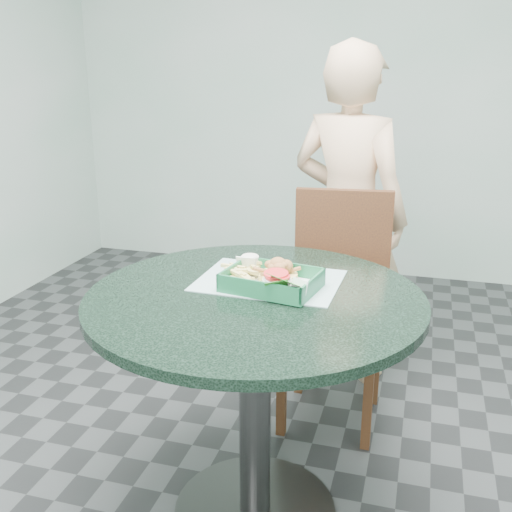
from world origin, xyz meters
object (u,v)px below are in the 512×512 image
(crab_sandwich, at_px, (276,275))
(dining_chair, at_px, (337,292))
(diner_person, at_px, (348,216))
(cafe_table, at_px, (255,353))
(sauce_ramekin, at_px, (243,267))
(food_basket, at_px, (272,290))

(crab_sandwich, bearing_deg, dining_chair, 79.85)
(diner_person, bearing_deg, cafe_table, 101.41)
(crab_sandwich, xyz_separation_m, sauce_ramekin, (-0.12, 0.04, -0.00))
(food_basket, xyz_separation_m, crab_sandwich, (0.00, 0.04, 0.03))
(food_basket, height_order, sauce_ramekin, sauce_ramekin)
(cafe_table, bearing_deg, crab_sandwich, 68.85)
(cafe_table, height_order, crab_sandwich, crab_sandwich)
(sauce_ramekin, bearing_deg, food_basket, -37.24)
(diner_person, relative_size, food_basket, 5.67)
(diner_person, xyz_separation_m, crab_sandwich, (-0.09, -0.96, 0.04))
(cafe_table, relative_size, diner_person, 0.65)
(food_basket, distance_m, sauce_ramekin, 0.15)
(diner_person, bearing_deg, dining_chair, 110.93)
(food_basket, bearing_deg, cafe_table, -125.03)
(cafe_table, height_order, diner_person, diner_person)
(food_basket, bearing_deg, dining_chair, 80.49)
(dining_chair, distance_m, sauce_ramekin, 0.66)
(dining_chair, height_order, sauce_ramekin, dining_chair)
(cafe_table, bearing_deg, food_basket, 54.97)
(crab_sandwich, bearing_deg, food_basket, -90.71)
(food_basket, height_order, crab_sandwich, crab_sandwich)
(dining_chair, relative_size, diner_person, 0.62)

